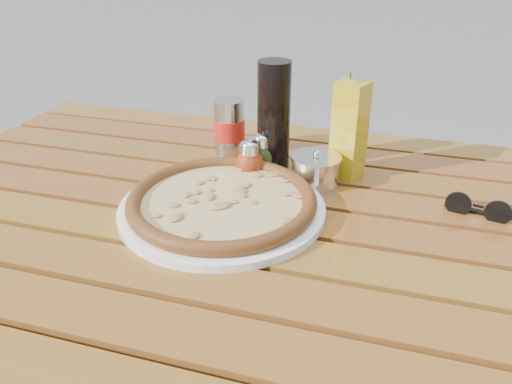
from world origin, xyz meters
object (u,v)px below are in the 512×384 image
(oregano_shaker, at_px, (262,153))
(soda_can, at_px, (229,127))
(pizza, at_px, (222,200))
(parmesan_tin, at_px, (316,170))
(plate, at_px, (222,208))
(olive_oil_cruet, at_px, (350,129))
(sunglasses, at_px, (478,209))
(dark_bottle, at_px, (274,116))
(table, at_px, (253,248))
(pepper_shaker, at_px, (250,160))

(oregano_shaker, bearing_deg, soda_can, 143.67)
(pizza, height_order, oregano_shaker, oregano_shaker)
(pizza, distance_m, parmesan_tin, 0.20)
(oregano_shaker, bearing_deg, plate, -95.80)
(olive_oil_cruet, bearing_deg, parmesan_tin, -129.08)
(oregano_shaker, xyz_separation_m, sunglasses, (0.41, -0.08, -0.02))
(dark_bottle, distance_m, sunglasses, 0.41)
(oregano_shaker, relative_size, sunglasses, 0.74)
(parmesan_tin, bearing_deg, table, -121.36)
(pizza, bearing_deg, plate, -63.43)
(pizza, height_order, sunglasses, sunglasses)
(soda_can, bearing_deg, dark_bottle, -23.35)
(parmesan_tin, xyz_separation_m, sunglasses, (0.29, -0.04, -0.01))
(table, distance_m, soda_can, 0.30)
(oregano_shaker, bearing_deg, sunglasses, -10.70)
(table, bearing_deg, pizza, -165.33)
(plate, xyz_separation_m, dark_bottle, (0.04, 0.21, 0.10))
(parmesan_tin, height_order, sunglasses, parmesan_tin)
(oregano_shaker, height_order, soda_can, soda_can)
(olive_oil_cruet, height_order, parmesan_tin, olive_oil_cruet)
(table, xyz_separation_m, plate, (-0.05, -0.01, 0.08))
(olive_oil_cruet, relative_size, sunglasses, 1.89)
(pizza, distance_m, oregano_shaker, 0.19)
(oregano_shaker, distance_m, sunglasses, 0.42)
(sunglasses, bearing_deg, soda_can, 176.58)
(sunglasses, bearing_deg, pepper_shaker, -171.91)
(pizza, distance_m, olive_oil_cruet, 0.29)
(dark_bottle, xyz_separation_m, parmesan_tin, (0.10, -0.06, -0.08))
(oregano_shaker, bearing_deg, table, -79.30)
(oregano_shaker, relative_size, parmesan_tin, 0.79)
(table, relative_size, pizza, 3.36)
(table, distance_m, oregano_shaker, 0.21)
(pizza, xyz_separation_m, oregano_shaker, (0.02, 0.19, 0.02))
(table, height_order, plate, plate)
(plate, bearing_deg, olive_oil_cruet, 48.94)
(dark_bottle, xyz_separation_m, sunglasses, (0.39, -0.10, -0.09))
(pepper_shaker, relative_size, olive_oil_cruet, 0.39)
(soda_can, distance_m, olive_oil_cruet, 0.27)
(pizza, height_order, olive_oil_cruet, olive_oil_cruet)
(pepper_shaker, relative_size, parmesan_tin, 0.79)
(table, height_order, pizza, pizza)
(pepper_shaker, height_order, soda_can, soda_can)
(dark_bottle, height_order, olive_oil_cruet, dark_bottle)
(pizza, relative_size, pepper_shaker, 5.08)
(oregano_shaker, bearing_deg, pizza, -95.80)
(dark_bottle, bearing_deg, table, -85.55)
(plate, bearing_deg, oregano_shaker, 84.20)
(pizza, relative_size, olive_oil_cruet, 1.98)
(plate, height_order, parmesan_tin, parmesan_tin)
(pepper_shaker, bearing_deg, table, -70.75)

